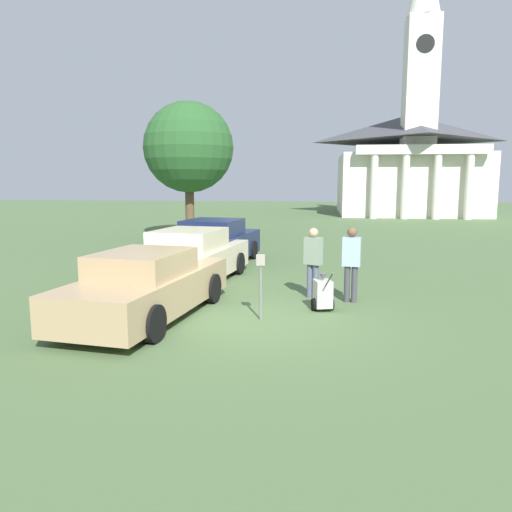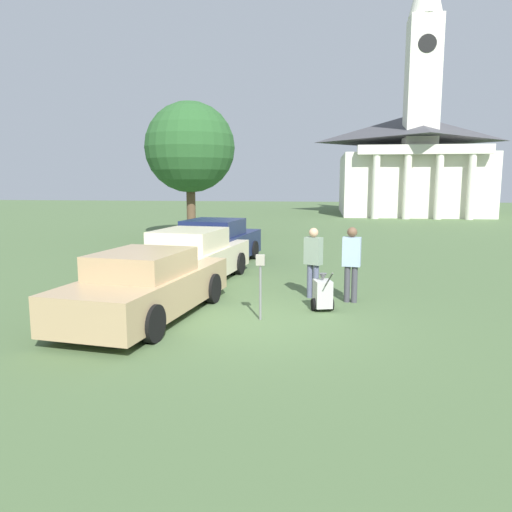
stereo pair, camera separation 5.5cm
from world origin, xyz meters
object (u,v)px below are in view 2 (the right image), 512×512
at_px(equipment_cart, 323,294).
at_px(parking_meter, 260,275).
at_px(parked_car_navy, 215,244).
at_px(person_worker, 313,258).
at_px(parked_car_tan, 147,286).
at_px(church, 410,158).
at_px(parked_car_cream, 192,258).
at_px(person_supervisor, 351,259).

bearing_deg(equipment_cart, parking_meter, -158.98).
relative_size(parking_meter, equipment_cart, 1.37).
distance_m(parked_car_navy, person_worker, 5.75).
relative_size(parked_car_tan, person_worker, 2.95).
bearing_deg(church, parked_car_tan, -107.41).
height_order(parked_car_tan, equipment_cart, parked_car_tan).
xyz_separation_m(parked_car_tan, parked_car_navy, (0.00, 6.81, 0.05)).
height_order(parked_car_tan, parking_meter, parked_car_tan).
relative_size(parked_car_navy, parking_meter, 3.66).
bearing_deg(person_worker, parking_meter, 93.58).
relative_size(parked_car_navy, equipment_cart, 5.00).
relative_size(parked_car_cream, parking_meter, 3.81).
xyz_separation_m(parked_car_navy, person_worker, (3.43, -4.61, 0.27)).
bearing_deg(person_supervisor, parking_meter, 52.64).
bearing_deg(person_worker, parked_car_tan, 62.65).
bearing_deg(church, parked_car_navy, -111.25).
xyz_separation_m(parked_car_tan, person_worker, (3.43, 2.21, 0.32)).
bearing_deg(parked_car_cream, parking_meter, -48.03).
relative_size(person_worker, church, 0.09).
xyz_separation_m(parked_car_tan, equipment_cart, (3.67, 1.03, -0.29)).
xyz_separation_m(parked_car_cream, person_supervisor, (4.33, -1.76, 0.33)).
bearing_deg(person_supervisor, parked_car_tan, 33.54).
distance_m(parked_car_tan, church, 37.09).
bearing_deg(person_supervisor, church, -91.59).
relative_size(parked_car_cream, person_worker, 3.00).
height_order(parked_car_cream, parking_meter, parked_car_cream).
distance_m(person_worker, church, 34.04).
relative_size(parking_meter, church, 0.07).
xyz_separation_m(person_worker, equipment_cart, (0.24, -1.17, -0.60)).
distance_m(person_supervisor, equipment_cart, 1.27).
distance_m(parked_car_cream, parked_car_navy, 3.15).
xyz_separation_m(parked_car_cream, parked_car_navy, (0.00, 3.15, 0.02)).
bearing_deg(parked_car_tan, parked_car_navy, 97.98).
xyz_separation_m(parked_car_tan, church, (11.03, 35.18, 4.10)).
bearing_deg(parking_meter, parked_car_cream, 123.98).
height_order(parked_car_tan, parked_car_cream, parked_car_cream).
relative_size(parked_car_navy, person_supervisor, 2.79).
xyz_separation_m(parked_car_cream, equipment_cart, (3.67, -2.63, -0.32)).
xyz_separation_m(parked_car_cream, church, (11.03, 31.51, 4.06)).
bearing_deg(parking_meter, equipment_cart, 35.85).
height_order(parked_car_cream, parked_car_navy, parked_car_navy).
bearing_deg(parking_meter, person_supervisor, 42.85).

